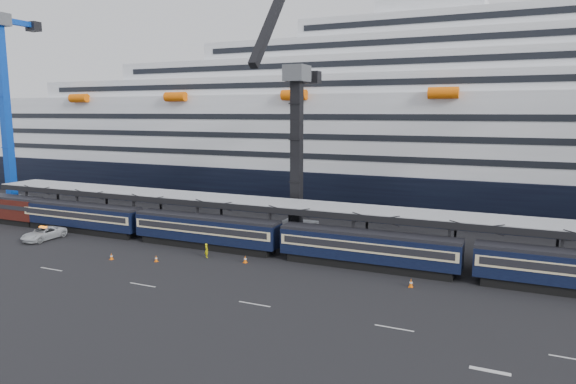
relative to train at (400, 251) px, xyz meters
The scene contains 13 objects.
ground 11.25m from the train, 65.06° to the right, with size 260.00×260.00×0.00m, color black.
lane_markings 20.02m from the train, 49.95° to the right, with size 111.00×4.27×0.02m.
train is the anchor object (origin of this frame).
canopy 6.85m from the train, 40.71° to the left, with size 130.00×6.25×5.53m.
cruise_ship 37.56m from the train, 84.34° to the left, with size 214.09×28.84×34.00m.
crane_blue 69.64m from the train, behind, with size 4.50×19.91×52.01m.
crane_dark_near 20.10m from the train, 150.76° to the left, with size 4.50×17.75×35.08m.
pickup_truck 44.89m from the train, behind, with size 2.67×5.80×1.61m, color silver.
worker 21.31m from the train, behind, with size 0.59×0.39×1.62m, color #D7CD0B.
traffic_cone_a 31.45m from the train, 164.00° to the right, with size 0.37×0.37×0.75m.
traffic_cone_b 26.21m from the train, 163.84° to the right, with size 0.36×0.36×0.73m.
traffic_cone_c 16.50m from the train, 167.19° to the right, with size 0.41×0.41×0.82m.
traffic_cone_d 4.95m from the train, 64.28° to the right, with size 0.41×0.41×0.82m.
Camera 1 is at (5.77, -40.95, 16.26)m, focal length 32.00 mm.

